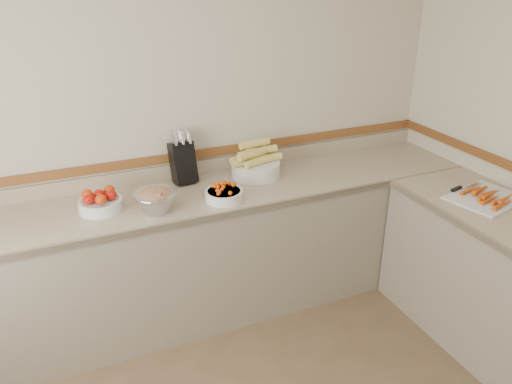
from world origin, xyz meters
name	(u,v)px	position (x,y,z in m)	size (l,w,h in m)	color
back_wall	(168,122)	(0.00, 2.00, 1.30)	(4.00, 4.00, 0.00)	beige
counter_back	(189,255)	(0.00, 1.68, 0.45)	(4.00, 0.65, 1.08)	tan
knife_block	(183,161)	(0.06, 1.90, 1.05)	(0.17, 0.19, 0.36)	black
tomato_bowl	(100,202)	(-0.52, 1.68, 0.95)	(0.26, 0.26, 0.13)	silver
cherry_tomato_bowl	(224,193)	(0.21, 1.52, 0.94)	(0.24, 0.24, 0.13)	silver
corn_bowl	(256,164)	(0.54, 1.80, 0.98)	(0.37, 0.34, 0.25)	silver
rhubarb_bowl	(156,200)	(-0.22, 1.53, 0.98)	(0.26, 0.26, 0.15)	#B2B2BA
cutting_board	(487,197)	(1.72, 0.87, 0.92)	(0.51, 0.44, 0.06)	silver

